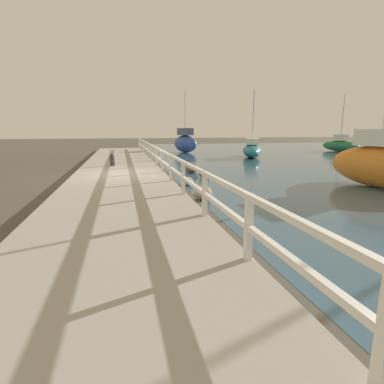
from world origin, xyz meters
name	(u,v)px	position (x,y,z in m)	size (l,w,h in m)	color
ground_plane	(120,179)	(0.00, 0.00, 0.00)	(120.00, 120.00, 0.00)	#4C473D
dock_walkway	(120,176)	(0.00, 0.00, 0.13)	(3.84, 36.00, 0.25)	#9E998E
railing	(162,157)	(1.82, 0.00, 0.91)	(0.10, 32.50, 0.97)	white
boulder_upstream	(188,181)	(2.51, -2.09, 0.16)	(0.44, 0.39, 0.33)	gray
boulder_mid_strip	(203,193)	(2.46, -4.47, 0.21)	(0.57, 0.51, 0.43)	gray
boulder_near_dock	(204,174)	(3.62, -0.45, 0.19)	(0.50, 0.45, 0.37)	#666056
boulder_downstream	(192,167)	(3.45, 1.19, 0.26)	(0.71, 0.63, 0.53)	#666056
mooring_bollard	(112,160)	(-0.37, 2.85, 0.57)	(0.24, 0.24, 0.63)	#333338
sailboat_teal	(252,149)	(9.83, 8.31, 0.59)	(3.02, 4.87, 5.00)	#1E707A
sailboat_orange	(379,163)	(9.24, -3.99, 0.88)	(1.73, 4.22, 5.59)	orange
sailboat_blue	(185,142)	(5.86, 14.14, 0.92)	(2.39, 3.41, 5.46)	#2D4C9E
sailboat_green	(340,145)	(20.74, 12.14, 0.63)	(1.79, 4.06, 5.30)	#236B42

